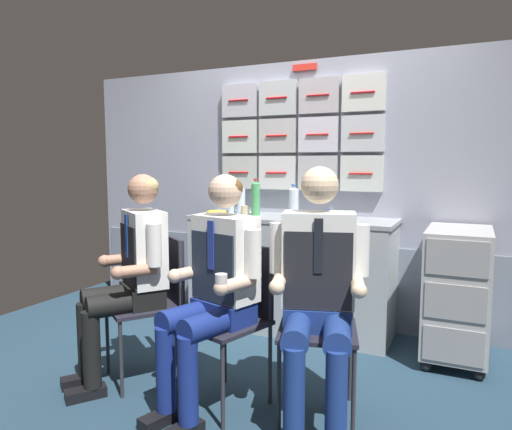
{
  "coord_description": "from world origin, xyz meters",
  "views": [
    {
      "loc": [
        1.3,
        -2.33,
        1.32
      ],
      "look_at": [
        0.1,
        0.24,
        1.01
      ],
      "focal_mm": 32.83,
      "sensor_mm": 36.0,
      "label": 1
    }
  ],
  "objects": [
    {
      "name": "water_bottle_tall",
      "position": [
        -0.48,
        1.17,
        1.02
      ],
      "size": [
        0.07,
        0.07,
        0.24
      ],
      "color": "silver",
      "rests_on": "galley_counter"
    },
    {
      "name": "water_bottle_clear",
      "position": [
        -0.58,
        1.19,
        1.04
      ],
      "size": [
        0.06,
        0.06,
        0.29
      ],
      "color": "silver",
      "rests_on": "galley_counter"
    },
    {
      "name": "folding_chair_left",
      "position": [
        -0.44,
        -0.04,
        0.54
      ],
      "size": [
        0.56,
        0.56,
        0.87
      ],
      "color": "#2D2D33",
      "rests_on": "ground"
    },
    {
      "name": "coffee_cup_spare",
      "position": [
        -0.41,
        1.1,
        0.94
      ],
      "size": [
        0.06,
        0.06,
        0.07
      ],
      "color": "#BEAF87",
      "rests_on": "galley_counter"
    },
    {
      "name": "crew_member_by_counter",
      "position": [
        0.61,
        -0.13,
        0.73
      ],
      "size": [
        0.53,
        0.68,
        1.31
      ],
      "color": "black",
      "rests_on": "ground"
    },
    {
      "name": "service_trolley",
      "position": [
        1.22,
        1.0,
        0.48
      ],
      "size": [
        0.4,
        0.65,
        0.89
      ],
      "color": "black",
      "rests_on": "ground"
    },
    {
      "name": "galley_counter",
      "position": [
        -0.0,
        1.09,
        0.45
      ],
      "size": [
        1.62,
        0.53,
        0.9
      ],
      "color": "#A4ABB0",
      "rests_on": "ground"
    },
    {
      "name": "folding_chair_right",
      "position": [
        0.13,
        -0.09,
        0.54
      ],
      "size": [
        0.5,
        0.5,
        0.87
      ],
      "color": "#2D2D33",
      "rests_on": "ground"
    },
    {
      "name": "sparkling_bottle_green",
      "position": [
        -0.3,
        1.08,
        1.04
      ],
      "size": [
        0.07,
        0.07,
        0.3
      ],
      "color": "#459C5A",
      "rests_on": "galley_counter"
    },
    {
      "name": "paper_cup_tan",
      "position": [
        0.32,
        1.0,
        0.94
      ],
      "size": [
        0.06,
        0.06,
        0.08
      ],
      "color": "navy",
      "rests_on": "galley_counter"
    },
    {
      "name": "galley_bulkhead",
      "position": [
        -0.0,
        1.37,
        1.09
      ],
      "size": [
        4.2,
        0.14,
        2.15
      ],
      "color": "#9397AB",
      "rests_on": "ground"
    },
    {
      "name": "ground",
      "position": [
        0.0,
        0.0,
        -0.02
      ],
      "size": [
        4.8,
        4.8,
        0.04
      ],
      "primitive_type": "cube",
      "color": "#203748"
    },
    {
      "name": "crew_member_left",
      "position": [
        -0.54,
        -0.17,
        0.69
      ],
      "size": [
        0.6,
        0.65,
        1.26
      ],
      "color": "black",
      "rests_on": "ground"
    },
    {
      "name": "crew_member_right",
      "position": [
        0.08,
        -0.25,
        0.7
      ],
      "size": [
        0.51,
        0.65,
        1.26
      ],
      "color": "black",
      "rests_on": "ground"
    },
    {
      "name": "folding_chair_by_counter",
      "position": [
        0.57,
        0.02,
        0.54
      ],
      "size": [
        0.5,
        0.5,
        0.87
      ],
      "color": "#2D2D33",
      "rests_on": "ground"
    },
    {
      "name": "water_bottle_blue_cap",
      "position": [
        0.03,
        1.06,
        1.02
      ],
      "size": [
        0.08,
        0.08,
        0.26
      ],
      "color": "silver",
      "rests_on": "galley_counter"
    },
    {
      "name": "snack_banana",
      "position": [
        -0.61,
        1.0,
        0.92
      ],
      "size": [
        0.17,
        0.1,
        0.04
      ],
      "color": "yellow",
      "rests_on": "galley_counter"
    }
  ]
}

